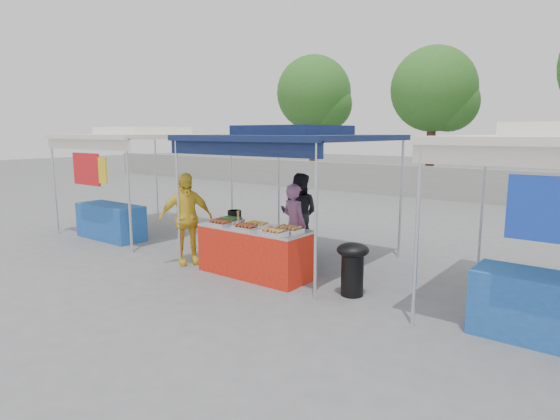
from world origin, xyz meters
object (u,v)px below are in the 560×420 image
Objects in this scene: cooking_pot at (234,214)px; wok_burner at (353,264)px; customer_person at (186,219)px; vendor_table at (255,251)px; vendor_woman at (294,225)px; helper_man at (299,213)px.

wok_burner is (2.67, -0.27, -0.44)m from cooking_pot.
wok_burner is 0.48× the size of customer_person.
vendor_table is at bearing 162.72° from wok_burner.
customer_person is at bearing -136.56° from cooking_pot.
cooking_pot reaches higher than wok_burner.
vendor_woman is (1.04, 0.48, -0.16)m from cooking_pot.
helper_man is 2.29m from customer_person.
cooking_pot is (-0.84, 0.38, 0.50)m from vendor_table.
vendor_woman reaches higher than cooking_pot.
customer_person is at bearing 165.26° from wok_burner.
vendor_woman is 0.89× the size of customer_person.
vendor_woman is 0.93× the size of helper_man.
customer_person reaches higher than wok_burner.
helper_man is (0.55, 1.32, -0.10)m from cooking_pot.
customer_person is (-3.32, -0.35, 0.37)m from wok_burner.
cooking_pot is 1.16m from vendor_woman.
helper_man is at bearing -2.88° from customer_person.
wok_burner is at bearing 167.99° from vendor_woman.
helper_man is 0.96× the size of customer_person.
customer_person is (-0.66, -0.62, -0.07)m from cooking_pot.
vendor_woman is (-1.63, 0.75, 0.28)m from wok_burner.
vendor_table reaches higher than wok_burner.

